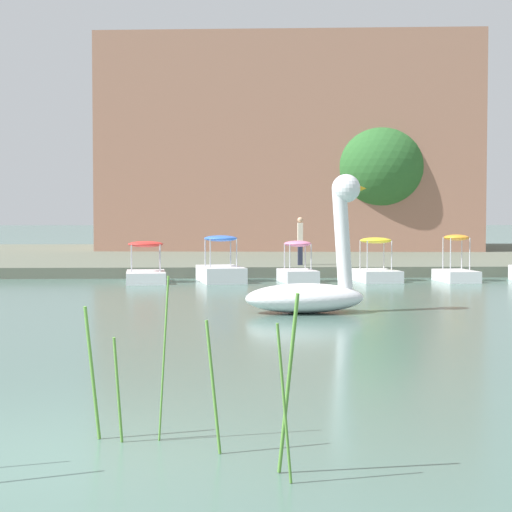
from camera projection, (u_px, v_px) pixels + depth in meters
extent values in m
plane|color=#47665B|center=(47.00, 457.00, 7.57)|extent=(445.03, 445.03, 0.00)
cube|color=#5B6051|center=(186.00, 256.00, 42.61)|extent=(128.14, 26.02, 0.38)
ellipsoid|color=white|center=(305.00, 298.00, 18.95)|extent=(2.73, 1.46, 0.66)
cylinder|color=white|center=(342.00, 239.00, 19.00)|extent=(0.50, 0.36, 2.25)
sphere|color=white|center=(346.00, 188.00, 18.96)|extent=(0.68, 0.68, 0.63)
cone|color=yellow|center=(357.00, 188.00, 18.99)|extent=(0.45, 0.38, 0.35)
cube|color=white|center=(146.00, 277.00, 27.77)|extent=(1.44, 2.36, 0.37)
ellipsoid|color=red|center=(146.00, 244.00, 27.72)|extent=(1.23, 1.15, 0.20)
cylinder|color=#B7B7BF|center=(132.00, 257.00, 28.10)|extent=(0.04, 0.04, 0.88)
cylinder|color=#B7B7BF|center=(160.00, 257.00, 28.22)|extent=(0.04, 0.04, 0.88)
cylinder|color=#B7B7BF|center=(131.00, 258.00, 27.26)|extent=(0.04, 0.04, 0.88)
cylinder|color=#B7B7BF|center=(160.00, 258.00, 27.39)|extent=(0.04, 0.04, 0.88)
cube|color=white|center=(221.00, 274.00, 28.13)|extent=(1.70, 2.58, 0.50)
ellipsoid|color=blue|center=(221.00, 238.00, 28.08)|extent=(1.29, 1.47, 0.20)
cylinder|color=#B7B7BF|center=(205.00, 252.00, 28.51)|extent=(0.04, 0.04, 0.92)
cylinder|color=#B7B7BF|center=(231.00, 252.00, 28.70)|extent=(0.04, 0.04, 0.92)
cylinder|color=#B7B7BF|center=(210.00, 253.00, 27.49)|extent=(0.04, 0.04, 0.92)
cylinder|color=#B7B7BF|center=(237.00, 253.00, 27.68)|extent=(0.04, 0.04, 0.92)
cube|color=white|center=(298.00, 276.00, 28.03)|extent=(1.28, 1.94, 0.40)
ellipsoid|color=pink|center=(298.00, 244.00, 27.98)|extent=(1.00, 1.15, 0.20)
cylinder|color=#B7B7BF|center=(285.00, 256.00, 28.36)|extent=(0.04, 0.04, 0.86)
cylinder|color=#B7B7BF|center=(305.00, 256.00, 28.47)|extent=(0.04, 0.04, 0.86)
cylinder|color=#B7B7BF|center=(290.00, 257.00, 27.53)|extent=(0.04, 0.04, 0.86)
cylinder|color=#B7B7BF|center=(311.00, 257.00, 27.65)|extent=(0.04, 0.04, 0.86)
cube|color=white|center=(376.00, 275.00, 28.38)|extent=(1.50, 2.17, 0.38)
ellipsoid|color=yellow|center=(376.00, 240.00, 28.33)|extent=(1.15, 1.14, 0.20)
cylinder|color=#B7B7BF|center=(360.00, 255.00, 28.69)|extent=(0.04, 0.04, 0.97)
cylinder|color=#B7B7BF|center=(384.00, 255.00, 28.82)|extent=(0.04, 0.04, 0.97)
cylinder|color=#B7B7BF|center=(367.00, 256.00, 27.88)|extent=(0.04, 0.04, 0.97)
cylinder|color=#B7B7BF|center=(392.00, 256.00, 28.02)|extent=(0.04, 0.04, 0.97)
cube|color=white|center=(456.00, 276.00, 28.26)|extent=(1.19, 1.93, 0.37)
ellipsoid|color=orange|center=(456.00, 238.00, 28.21)|extent=(0.88, 0.98, 0.20)
cylinder|color=#B7B7BF|center=(443.00, 253.00, 28.56)|extent=(0.04, 0.04, 1.08)
cylinder|color=#B7B7BF|center=(462.00, 253.00, 28.64)|extent=(0.04, 0.04, 1.08)
cylinder|color=#B7B7BF|center=(451.00, 254.00, 27.83)|extent=(0.04, 0.04, 1.08)
cylinder|color=#B7B7BF|center=(470.00, 254.00, 27.90)|extent=(0.04, 0.04, 1.08)
cylinder|color=#423323|center=(378.00, 220.00, 44.64)|extent=(0.34, 0.34, 3.15)
ellipsoid|color=#2D662D|center=(378.00, 168.00, 44.52)|extent=(6.62, 6.59, 5.08)
cube|color=#23283D|center=(300.00, 253.00, 31.15)|extent=(0.17, 0.20, 0.87)
cube|color=beige|center=(300.00, 232.00, 31.11)|extent=(0.19, 0.22, 0.67)
sphere|color=tan|center=(300.00, 220.00, 31.09)|extent=(0.20, 0.20, 0.20)
cube|color=#996B56|center=(289.00, 150.00, 49.06)|extent=(20.78, 13.97, 11.16)
cylinder|color=#568E38|center=(92.00, 373.00, 8.14)|extent=(0.15, 0.07, 1.28)
cylinder|color=#568E38|center=(213.00, 387.00, 7.63)|extent=(0.15, 0.04, 1.21)
cylinder|color=#568E38|center=(284.00, 404.00, 6.73)|extent=(0.14, 0.13, 1.30)
cylinder|color=#568E38|center=(164.00, 359.00, 8.05)|extent=(0.12, 0.10, 1.57)
cylinder|color=#568E38|center=(118.00, 390.00, 8.02)|extent=(0.09, 0.09, 1.00)
cylinder|color=#568E38|center=(288.00, 384.00, 6.97)|extent=(0.16, 0.23, 1.51)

